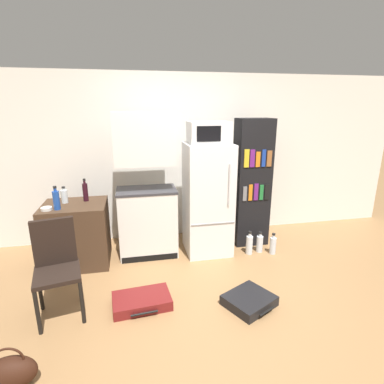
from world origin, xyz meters
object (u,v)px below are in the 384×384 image
object	(u,v)px
bowl	(46,209)
water_bottle_middle	(260,243)
bookshelf	(252,183)
suitcase_large_flat	(142,301)
water_bottle_front	(273,245)
microwave	(209,132)
bottle_blue_soda	(56,200)
handbag	(10,372)
refrigerator	(208,199)
bottle_clear_short	(64,196)
suitcase_small_flat	(249,301)
kitchen_hutch	(147,192)
water_bottle_back	(249,244)
bottle_wine_dark	(85,192)
side_table	(77,234)
chair	(56,260)

from	to	relation	value
bowl	water_bottle_middle	bearing A→B (deg)	-0.16
bookshelf	suitcase_large_flat	size ratio (longest dim) A/B	2.98
water_bottle_front	water_bottle_middle	distance (m)	0.18
microwave	water_bottle_front	world-z (taller)	microwave
bottle_blue_soda	suitcase_large_flat	size ratio (longest dim) A/B	0.46
handbag	refrigerator	bearing A→B (deg)	43.58
microwave	suitcase_large_flat	size ratio (longest dim) A/B	0.85
bottle_clear_short	water_bottle_front	bearing A→B (deg)	-7.55
bookshelf	suitcase_small_flat	bearing A→B (deg)	-111.55
kitchen_hutch	water_bottle_back	world-z (taller)	kitchen_hutch
kitchen_hutch	water_bottle_back	xyz separation A→B (m)	(1.34, -0.29, -0.73)
bowl	suitcase_small_flat	size ratio (longest dim) A/B	0.21
bottle_wine_dark	water_bottle_middle	world-z (taller)	bottle_wine_dark
bottle_blue_soda	suitcase_large_flat	xyz separation A→B (m)	(0.89, -0.88, -0.85)
side_table	water_bottle_middle	bearing A→B (deg)	-4.28
side_table	bottle_wine_dark	xyz separation A→B (m)	(0.13, 0.11, 0.51)
water_bottle_front	water_bottle_back	distance (m)	0.32
suitcase_large_flat	water_bottle_back	size ratio (longest dim) A/B	1.85
water_bottle_front	water_bottle_back	world-z (taller)	water_bottle_back
handbag	water_bottle_back	size ratio (longest dim) A/B	1.11
bottle_clear_short	bowl	size ratio (longest dim) A/B	1.67
bookshelf	handbag	world-z (taller)	bookshelf
chair	handbag	xyz separation A→B (m)	(-0.17, -0.82, -0.42)
water_bottle_middle	bottle_wine_dark	bearing A→B (deg)	172.72
bookshelf	water_bottle_middle	distance (m)	0.84
microwave	bottle_blue_soda	distance (m)	1.98
bottle_clear_short	bottle_wine_dark	distance (m)	0.25
suitcase_large_flat	water_bottle_front	xyz separation A→B (m)	(1.79, 0.77, 0.07)
bottle_clear_short	chair	world-z (taller)	bottle_clear_short
refrigerator	bottle_wine_dark	distance (m)	1.57
kitchen_hutch	bowl	distance (m)	1.18
microwave	bottle_wine_dark	xyz separation A→B (m)	(-1.56, 0.09, -0.71)
microwave	bottle_blue_soda	world-z (taller)	microwave
bottle_blue_soda	bottle_wine_dark	distance (m)	0.40
water_bottle_back	suitcase_small_flat	bearing A→B (deg)	-111.74
side_table	bottle_blue_soda	xyz separation A→B (m)	(-0.15, -0.17, 0.51)
bottle_blue_soda	bowl	size ratio (longest dim) A/B	2.26
bottle_clear_short	water_bottle_front	xyz separation A→B (m)	(2.65, -0.35, -0.75)
bowl	bottle_wine_dark	bearing A→B (deg)	35.19
bottle_clear_short	suitcase_large_flat	size ratio (longest dim) A/B	0.34
refrigerator	chair	size ratio (longest dim) A/B	1.60
suitcase_large_flat	handbag	xyz separation A→B (m)	(-0.94, -0.73, 0.07)
bottle_wine_dark	water_bottle_front	size ratio (longest dim) A/B	0.97
suitcase_large_flat	bottle_wine_dark	bearing A→B (deg)	112.84
bottle_blue_soda	suitcase_small_flat	bearing A→B (deg)	-28.95
side_table	microwave	xyz separation A→B (m)	(1.69, 0.02, 1.23)
bottle_wine_dark	chair	distance (m)	1.14
side_table	bookshelf	world-z (taller)	bookshelf
bowl	suitcase_small_flat	xyz separation A→B (m)	(2.08, -1.08, -0.75)
refrigerator	microwave	size ratio (longest dim) A/B	2.91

